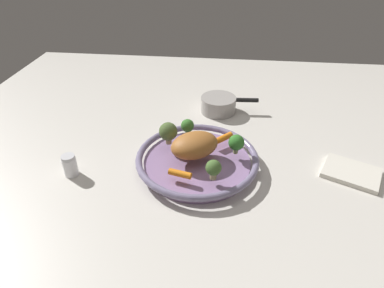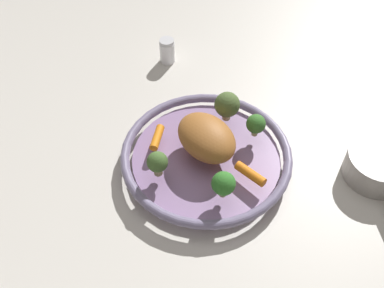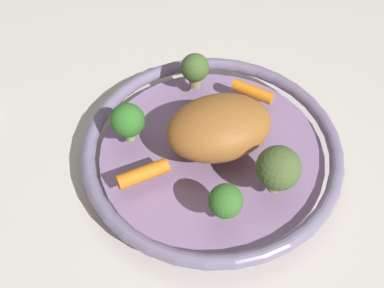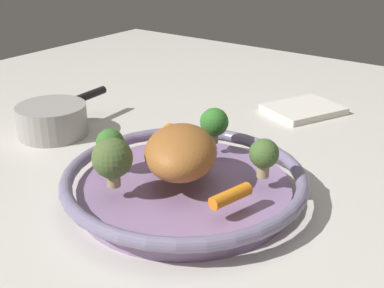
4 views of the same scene
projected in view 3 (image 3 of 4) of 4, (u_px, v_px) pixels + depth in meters
name	position (u px, v px, depth m)	size (l,w,h in m)	color
ground_plane	(211.00, 162.00, 0.66)	(1.85, 1.85, 0.00)	beige
serving_bowl	(212.00, 151.00, 0.64)	(0.35, 0.35, 0.04)	#8E709E
roast_chicken_piece	(219.00, 126.00, 0.60)	(0.14, 0.10, 0.07)	#A0612B
baby_carrot_near_rim	(143.00, 174.00, 0.58)	(0.02, 0.02, 0.07)	orange
baby_carrot_center	(253.00, 92.00, 0.67)	(0.02, 0.02, 0.06)	orange
broccoli_floret_edge	(226.00, 201.00, 0.53)	(0.04, 0.04, 0.05)	#9BA566
broccoli_floret_small	(278.00, 169.00, 0.54)	(0.05, 0.05, 0.07)	tan
broccoli_floret_mid	(195.00, 69.00, 0.66)	(0.04, 0.04, 0.06)	tan
broccoli_floret_large	(128.00, 121.00, 0.60)	(0.05, 0.05, 0.06)	#97A966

